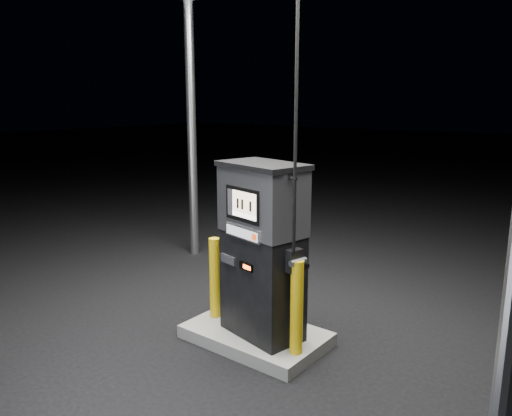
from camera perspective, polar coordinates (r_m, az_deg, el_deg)
The scene contains 5 objects.
ground at distance 6.07m, azimuth -0.02°, elevation -14.97°, with size 80.00×80.00×0.00m, color black.
pump_island at distance 6.03m, azimuth -0.02°, elevation -14.34°, with size 1.60×1.00×0.15m, color slate.
fuel_dispenser at distance 5.53m, azimuth 0.76°, elevation -4.71°, with size 1.14×0.77×4.09m.
bollard_left at distance 6.17m, azimuth -4.72°, elevation -7.95°, with size 0.13×0.13×1.00m, color gold.
bollard_right at distance 5.31m, azimuth 4.68°, elevation -11.26°, with size 0.14×0.14×1.02m, color gold.
Camera 1 is at (3.33, -4.24, 2.78)m, focal length 35.00 mm.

